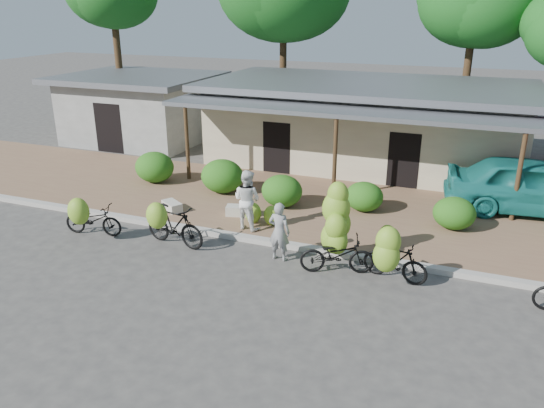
# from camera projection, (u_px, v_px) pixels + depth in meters

# --- Properties ---
(ground) EXTENTS (100.00, 100.00, 0.00)m
(ground) POSITION_uv_depth(u_px,v_px,m) (266.00, 282.00, 12.79)
(ground) COLOR #403E3B
(ground) RESTS_ON ground
(sidewalk) EXTENTS (60.00, 6.00, 0.12)m
(sidewalk) POSITION_uv_depth(u_px,v_px,m) (324.00, 209.00, 17.13)
(sidewalk) COLOR #836246
(sidewalk) RESTS_ON ground
(curb) EXTENTS (60.00, 0.25, 0.15)m
(curb) POSITION_uv_depth(u_px,v_px,m) (294.00, 246.00, 14.51)
(curb) COLOR #A8A399
(curb) RESTS_ON ground
(shop_main) EXTENTS (13.00, 8.50, 3.35)m
(shop_main) POSITION_uv_depth(u_px,v_px,m) (366.00, 123.00, 21.70)
(shop_main) COLOR beige
(shop_main) RESTS_ON ground
(shop_grey) EXTENTS (7.00, 6.00, 3.15)m
(shop_grey) POSITION_uv_depth(u_px,v_px,m) (140.00, 107.00, 25.54)
(shop_grey) COLOR #9C9D98
(shop_grey) RESTS_ON ground
(hedge_0) EXTENTS (1.44, 1.30, 1.13)m
(hedge_0) POSITION_uv_depth(u_px,v_px,m) (155.00, 167.00, 19.42)
(hedge_0) COLOR #265413
(hedge_0) RESTS_ON sidewalk
(hedge_1) EXTENTS (1.49, 1.35, 1.17)m
(hedge_1) POSITION_uv_depth(u_px,v_px,m) (222.00, 176.00, 18.33)
(hedge_1) COLOR #265413
(hedge_1) RESTS_ON sidewalk
(hedge_2) EXTENTS (1.33, 1.20, 1.04)m
(hedge_2) POSITION_uv_depth(u_px,v_px,m) (282.00, 191.00, 17.08)
(hedge_2) COLOR #265413
(hedge_2) RESTS_ON sidewalk
(hedge_3) EXTENTS (1.20, 1.08, 0.94)m
(hedge_3) POSITION_uv_depth(u_px,v_px,m) (364.00, 197.00, 16.72)
(hedge_3) COLOR #265413
(hedge_3) RESTS_ON sidewalk
(hedge_4) EXTENTS (1.22, 1.10, 0.95)m
(hedge_4) POSITION_uv_depth(u_px,v_px,m) (454.00, 213.00, 15.38)
(hedge_4) COLOR #265413
(hedge_4) RESTS_ON sidewalk
(bike_far_left) EXTENTS (1.82, 1.34, 1.35)m
(bike_far_left) POSITION_uv_depth(u_px,v_px,m) (90.00, 218.00, 15.12)
(bike_far_left) COLOR black
(bike_far_left) RESTS_ON ground
(bike_left) EXTENTS (2.00, 1.31, 1.47)m
(bike_left) POSITION_uv_depth(u_px,v_px,m) (172.00, 224.00, 14.45)
(bike_left) COLOR black
(bike_left) RESTS_ON ground
(bike_center) EXTENTS (1.94, 1.41, 2.20)m
(bike_center) POSITION_uv_depth(u_px,v_px,m) (337.00, 236.00, 13.20)
(bike_center) COLOR black
(bike_center) RESTS_ON ground
(bike_right) EXTENTS (1.68, 1.29, 1.61)m
(bike_right) POSITION_uv_depth(u_px,v_px,m) (392.00, 257.00, 12.47)
(bike_right) COLOR black
(bike_right) RESTS_ON ground
(loose_banana_a) EXTENTS (0.51, 0.44, 0.64)m
(loose_banana_a) POSITION_uv_depth(u_px,v_px,m) (253.00, 213.00, 15.83)
(loose_banana_a) COLOR #82C832
(loose_banana_a) RESTS_ON sidewalk
(loose_banana_b) EXTENTS (0.49, 0.41, 0.61)m
(loose_banana_b) POSITION_uv_depth(u_px,v_px,m) (272.00, 215.00, 15.67)
(loose_banana_b) COLOR #82C832
(loose_banana_b) RESTS_ON sidewalk
(loose_banana_c) EXTENTS (0.46, 0.39, 0.58)m
(loose_banana_c) POSITION_uv_depth(u_px,v_px,m) (387.00, 235.00, 14.39)
(loose_banana_c) COLOR #82C832
(loose_banana_c) RESTS_ON sidewalk
(sack_near) EXTENTS (0.92, 0.60, 0.30)m
(sack_near) POSITION_uv_depth(u_px,v_px,m) (240.00, 211.00, 16.47)
(sack_near) COLOR beige
(sack_near) RESTS_ON sidewalk
(sack_far) EXTENTS (0.84, 0.72, 0.28)m
(sack_far) POSITION_uv_depth(u_px,v_px,m) (172.00, 206.00, 16.86)
(sack_far) COLOR beige
(sack_far) RESTS_ON sidewalk
(vendor) EXTENTS (0.60, 0.41, 1.59)m
(vendor) POSITION_uv_depth(u_px,v_px,m) (279.00, 232.00, 13.64)
(vendor) COLOR gray
(vendor) RESTS_ON ground
(bystander) EXTENTS (0.98, 0.84, 1.77)m
(bystander) POSITION_uv_depth(u_px,v_px,m) (247.00, 200.00, 15.26)
(bystander) COLOR white
(bystander) RESTS_ON sidewalk
(teal_van) EXTENTS (5.38, 2.65, 1.76)m
(teal_van) POSITION_uv_depth(u_px,v_px,m) (532.00, 185.00, 16.46)
(teal_van) COLOR #1A7973
(teal_van) RESTS_ON sidewalk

